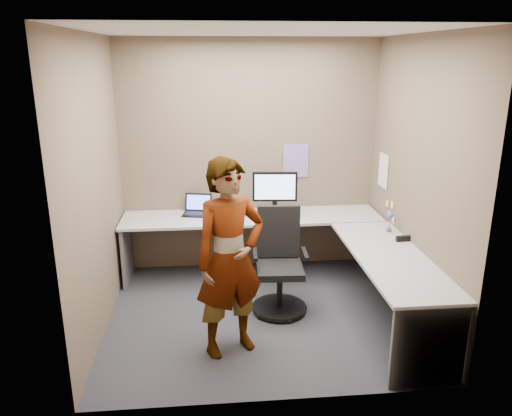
{
  "coord_description": "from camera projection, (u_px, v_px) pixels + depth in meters",
  "views": [
    {
      "loc": [
        -0.47,
        -4.45,
        2.51
      ],
      "look_at": [
        -0.02,
        0.25,
        1.05
      ],
      "focal_mm": 35.0,
      "sensor_mm": 36.0,
      "label": 1
    }
  ],
  "objects": [
    {
      "name": "person",
      "position": [
        230.0,
        259.0,
        4.19
      ],
      "size": [
        0.74,
        0.64,
        1.73
      ],
      "primitive_type": "imported",
      "rotation": [
        0.0,
        0.0,
        0.42
      ],
      "color": "#999399",
      "rests_on": "ground"
    },
    {
      "name": "stapler",
      "position": [
        403.0,
        239.0,
        4.95
      ],
      "size": [
        0.15,
        0.05,
        0.05
      ],
      "primitive_type": "cube",
      "rotation": [
        0.0,
        0.0,
        0.07
      ],
      "color": "black",
      "rests_on": "desk"
    },
    {
      "name": "origami",
      "position": [
        279.0,
        219.0,
        5.53
      ],
      "size": [
        0.1,
        0.1,
        0.06
      ],
      "primitive_type": "cone",
      "color": "white",
      "rests_on": "desk"
    },
    {
      "name": "sticky_note_d",
      "position": [
        387.0,
        203.0,
        5.55
      ],
      "size": [
        0.01,
        0.07,
        0.07
      ],
      "primitive_type": "cube",
      "color": "#F2E059",
      "rests_on": "wall_right"
    },
    {
      "name": "calendar_purple",
      "position": [
        296.0,
        161.0,
        5.91
      ],
      "size": [
        0.3,
        0.01,
        0.4
      ],
      "primitive_type": "cube",
      "color": "#846BB7",
      "rests_on": "wall_back"
    },
    {
      "name": "calendar_white",
      "position": [
        383.0,
        171.0,
        5.64
      ],
      "size": [
        0.01,
        0.28,
        0.38
      ],
      "primitive_type": "cube",
      "color": "white",
      "rests_on": "wall_right"
    },
    {
      "name": "wall_right",
      "position": [
        417.0,
        181.0,
        4.76
      ],
      "size": [
        0.0,
        2.7,
        2.7
      ],
      "primitive_type": "plane",
      "rotation": [
        1.57,
        0.0,
        -1.57
      ],
      "color": "brown",
      "rests_on": "ground"
    },
    {
      "name": "office_chair",
      "position": [
        279.0,
        270.0,
        5.03
      ],
      "size": [
        0.55,
        0.55,
        1.04
      ],
      "rotation": [
        0.0,
        0.0,
        -0.05
      ],
      "color": "black",
      "rests_on": "ground"
    },
    {
      "name": "monitor",
      "position": [
        275.0,
        189.0,
        5.55
      ],
      "size": [
        0.5,
        0.16,
        0.47
      ],
      "rotation": [
        0.0,
        0.0,
        -0.08
      ],
      "color": "black",
      "rests_on": "paper_ream"
    },
    {
      "name": "laptop",
      "position": [
        198.0,
        209.0,
        5.8
      ],
      "size": [
        0.36,
        0.31,
        0.22
      ],
      "rotation": [
        0.0,
        0.0,
        -0.2
      ],
      "color": "black",
      "rests_on": "desk"
    },
    {
      "name": "wall_left",
      "position": [
        95.0,
        189.0,
        4.49
      ],
      "size": [
        0.0,
        2.7,
        2.7
      ],
      "primitive_type": "plane",
      "rotation": [
        1.57,
        0.0,
        1.57
      ],
      "color": "brown",
      "rests_on": "ground"
    },
    {
      "name": "sticky_note_c",
      "position": [
        393.0,
        220.0,
        5.37
      ],
      "size": [
        0.01,
        0.07,
        0.07
      ],
      "primitive_type": "cube",
      "color": "pink",
      "rests_on": "wall_right"
    },
    {
      "name": "trackball_mouse",
      "position": [
        209.0,
        220.0,
        5.53
      ],
      "size": [
        0.12,
        0.08,
        0.07
      ],
      "color": "#B7B7BC",
      "rests_on": "desk"
    },
    {
      "name": "ground",
      "position": [
        260.0,
        315.0,
        5.02
      ],
      "size": [
        3.0,
        3.0,
        0.0
      ],
      "primitive_type": "plane",
      "color": "#25252A",
      "rests_on": "ground"
    },
    {
      "name": "paper_ream",
      "position": [
        275.0,
        216.0,
        5.63
      ],
      "size": [
        0.33,
        0.25,
        0.06
      ],
      "primitive_type": "cube",
      "rotation": [
        0.0,
        0.0,
        -0.08
      ],
      "color": "#B41C12",
      "rests_on": "desk"
    },
    {
      "name": "sticky_note_a",
      "position": [
        392.0,
        205.0,
        5.4
      ],
      "size": [
        0.01,
        0.07,
        0.07
      ],
      "primitive_type": "cube",
      "color": "#F2E059",
      "rests_on": "wall_right"
    },
    {
      "name": "desk",
      "position": [
        298.0,
        245.0,
        5.25
      ],
      "size": [
        2.98,
        2.58,
        0.73
      ],
      "color": "#A8A8A8",
      "rests_on": "ground"
    },
    {
      "name": "flower",
      "position": [
        390.0,
        219.0,
        5.18
      ],
      "size": [
        0.07,
        0.07,
        0.22
      ],
      "color": "brown",
      "rests_on": "desk"
    },
    {
      "name": "ceiling",
      "position": [
        261.0,
        31.0,
        4.22
      ],
      "size": [
        3.0,
        3.0,
        0.0
      ],
      "primitive_type": "plane",
      "rotation": [
        3.14,
        0.0,
        0.0
      ],
      "color": "white",
      "rests_on": "wall_back"
    },
    {
      "name": "wall_back",
      "position": [
        249.0,
        157.0,
        5.86
      ],
      "size": [
        3.0,
        0.0,
        3.0
      ],
      "primitive_type": "plane",
      "rotation": [
        1.57,
        0.0,
        0.0
      ],
      "color": "brown",
      "rests_on": "ground"
    },
    {
      "name": "sticky_note_b",
      "position": [
        390.0,
        215.0,
        5.48
      ],
      "size": [
        0.01,
        0.07,
        0.07
      ],
      "primitive_type": "cube",
      "color": "pink",
      "rests_on": "wall_right"
    }
  ]
}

